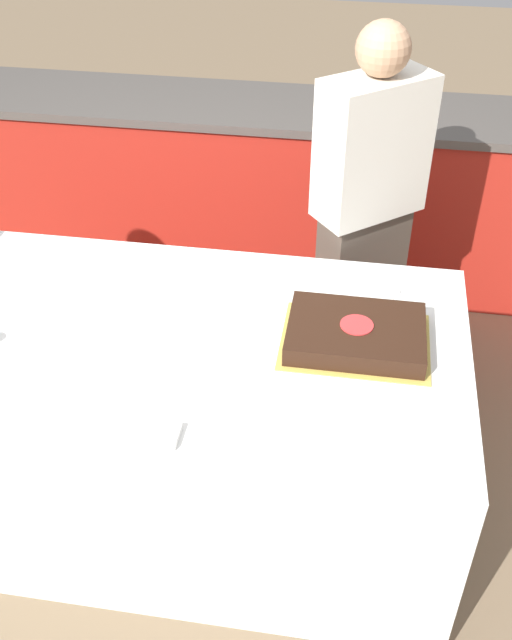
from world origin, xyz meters
name	(u,v)px	position (x,y,z in m)	size (l,w,h in m)	color
ground_plane	(177,488)	(0.00, 0.00, 0.00)	(14.00, 14.00, 0.00)	#7A664C
back_counter	(245,188)	(0.00, 1.61, 0.46)	(4.40, 0.58, 0.92)	#A82319
dining_table	(170,418)	(0.00, 0.00, 0.38)	(1.99, 1.07, 0.77)	white
cake	(356,334)	(0.63, 0.06, 0.80)	(0.47, 0.35, 0.07)	gold
side_plate_near_cake	(374,288)	(0.68, 0.37, 0.77)	(0.18, 0.18, 0.00)	white
utensil_pile	(153,434)	(0.09, -0.44, 0.78)	(0.15, 0.09, 0.02)	white
person_cutting_cake	(365,222)	(0.63, 0.76, 0.81)	(0.44, 0.41, 1.57)	#4C4238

